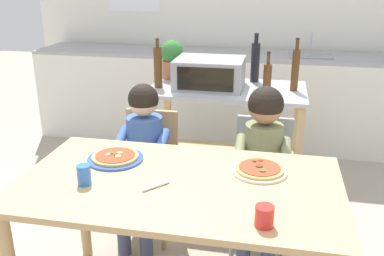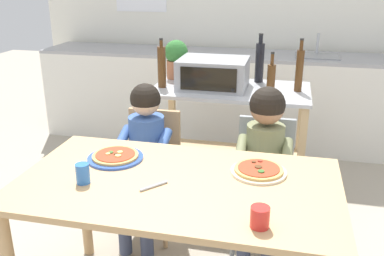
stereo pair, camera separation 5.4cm
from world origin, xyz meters
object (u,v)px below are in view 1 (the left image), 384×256
Objects in this scene: child_in_olive_shirt at (263,151)px; serving_spoon at (156,187)px; child_in_blue_striped_shirt at (142,147)px; bottle_brown_beer at (255,61)px; toaster_oven at (210,73)px; bottle_squat_spirits at (295,69)px; pizza_plate_blue_rimmed at (115,157)px; dining_chair_right at (262,174)px; potted_herb_plant at (172,58)px; dining_chair_left at (149,164)px; bottle_slim_sauce at (267,76)px; pizza_plate_cream at (260,170)px; drinking_cup_blue at (84,175)px; drinking_cup_red at (264,216)px; kitchen_island_cart at (226,124)px; dining_table at (179,200)px; bottle_dark_olive_oil at (158,67)px.

serving_spoon is at bearing -122.85° from child_in_olive_shirt.
bottle_brown_beer is at bearing 57.55° from child_in_blue_striped_shirt.
toaster_oven is 0.61m from bottle_squat_spirits.
pizza_plate_blue_rimmed is at bearing -104.64° from toaster_oven.
dining_chair_right is at bearing -53.61° from toaster_oven.
bottle_brown_beer is 0.45× the size of dining_chair_right.
potted_herb_plant is 0.97m from dining_chair_left.
bottle_slim_sauce reaches higher than child_in_blue_striped_shirt.
serving_spoon is at bearing -113.46° from bottle_squat_spirits.
child_in_olive_shirt is (-0.17, -0.73, -0.33)m from bottle_squat_spirits.
drinking_cup_blue is at bearing -159.85° from pizza_plate_cream.
child_in_blue_striped_shirt is at bearing -179.35° from child_in_olive_shirt.
drinking_cup_blue is (-0.76, -0.28, 0.03)m from pizza_plate_cream.
child_in_blue_striped_shirt is 12.19× the size of drinking_cup_red.
child_in_blue_striped_shirt is at bearing -120.49° from kitchen_island_cart.
bottle_brown_beer is 0.99× the size of bottle_squat_spirits.
bottle_slim_sauce reaches higher than pizza_plate_cream.
bottle_brown_beer reaches higher than kitchen_island_cart.
potted_herb_plant is at bearing 92.84° from dining_chair_left.
child_in_olive_shirt is (0.77, -0.92, -0.34)m from potted_herb_plant.
dining_table is 17.73× the size of drinking_cup_red.
child_in_olive_shirt is (0.43, -0.70, -0.28)m from toaster_oven.
child_in_blue_striped_shirt is (-0.73, -0.13, 0.17)m from dining_chair_right.
bottle_squat_spirits is at bearing 39.51° from child_in_blue_striped_shirt.
child_in_olive_shirt is at bearing 31.01° from pizza_plate_blue_rimmed.
dining_chair_right is 0.78× the size of child_in_olive_shirt.
toaster_oven is 0.83m from child_in_blue_striped_shirt.
toaster_oven is 1.37× the size of bottle_dark_olive_oil.
child_in_blue_striped_shirt is (-0.37, 0.59, -0.01)m from dining_table.
kitchen_island_cart is at bearing -24.23° from potted_herb_plant.
drinking_cup_blue is (-0.76, -0.71, 0.12)m from child_in_olive_shirt.
bottle_dark_olive_oil is 0.44× the size of dining_chair_left.
bottle_dark_olive_oil is 2.54× the size of serving_spoon.
dining_chair_left is (-0.71, -0.58, -0.48)m from bottle_slim_sauce.
drinking_cup_red reaches higher than dining_chair_right.
child_in_olive_shirt is 1.05m from drinking_cup_blue.
bottle_dark_olive_oil is 1.34× the size of pizza_plate_cream.
drinking_cup_blue is at bearing -103.36° from toaster_oven.
bottle_dark_olive_oil is 1.35m from dining_table.
pizza_plate_blue_rimmed is (-0.43, -1.15, 0.19)m from kitchen_island_cart.
bottle_dark_olive_oil is 1.25× the size of pizza_plate_blue_rimmed.
dining_chair_left and dining_chair_right have the same top height.
dining_chair_left is at bearing 109.63° from serving_spoon.
bottle_dark_olive_oil is 1.75m from drinking_cup_red.
dining_chair_right is at bearing 0.22° from dining_chair_left.
bottle_brown_beer is 0.36× the size of child_in_blue_striped_shirt.
drinking_cup_blue is at bearing -88.69° from bottle_dark_olive_oil.
child_in_olive_shirt is at bearing -38.32° from bottle_dark_olive_oil.
child_in_blue_striped_shirt is 0.44m from pizza_plate_blue_rimmed.
dining_chair_left is at bearing -87.16° from potted_herb_plant.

